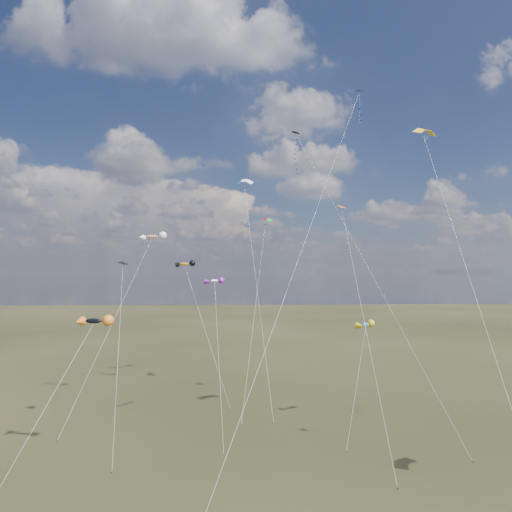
{
  "coord_description": "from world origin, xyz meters",
  "views": [
    {
      "loc": [
        -2.63,
        -36.87,
        17.08
      ],
      "look_at": [
        0.0,
        18.0,
        19.0
      ],
      "focal_mm": 32.0,
      "sensor_mm": 36.0,
      "label": 1
    }
  ],
  "objects": [
    {
      "name": "novelty_black_orange",
      "position": [
        -15.8,
        6.62,
        12.47
      ],
      "size": [
        6.65,
        8.47,
        13.05
      ],
      "color": "black",
      "rests_on": "ground"
    },
    {
      "name": "parafoil_tricolor",
      "position": [
        1.74,
        27.49,
        24.38
      ],
      "size": [
        4.68,
        14.26,
        25.08
      ],
      "color": "yellow",
      "rests_on": "ground"
    },
    {
      "name": "diamond_black_high",
      "position": [
        7.22,
        26.83,
        32.32
      ],
      "size": [
        13.2,
        25.77,
        37.61
      ],
      "color": "black",
      "rests_on": "ground"
    },
    {
      "name": "diamond_black_mid",
      "position": [
        -14.28,
        10.76,
        13.6
      ],
      "size": [
        2.34,
        10.93,
        18.2
      ],
      "color": "black",
      "rests_on": "ground"
    },
    {
      "name": "novelty_orange_black",
      "position": [
        -10.02,
        31.54,
        18.19
      ],
      "size": [
        8.47,
        12.25,
        18.81
      ],
      "color": "orange",
      "rests_on": "ground"
    },
    {
      "name": "ground",
      "position": [
        0.0,
        0.0,
        0.0
      ],
      "size": [
        400.0,
        400.0,
        0.0
      ],
      "primitive_type": "plane",
      "color": "black",
      "rests_on": "ground"
    },
    {
      "name": "novelty_blue_yellow",
      "position": [
        12.38,
        14.73,
        11.02
      ],
      "size": [
        5.58,
        9.48,
        11.58
      ],
      "color": "blue",
      "rests_on": "ground"
    },
    {
      "name": "novelty_white_purple",
      "position": [
        -4.83,
        14.89,
        16.0
      ],
      "size": [
        2.39,
        10.08,
        16.46
      ],
      "color": "white",
      "rests_on": "ground"
    },
    {
      "name": "diamond_navy_tall",
      "position": [
        11.69,
        17.92,
        34.69
      ],
      "size": [
        19.14,
        27.59,
        40.73
      ],
      "color": "#101D49",
      "rests_on": "ground"
    },
    {
      "name": "diamond_orange_center",
      "position": [
        10.85,
        14.36,
        18.09
      ],
      "size": [
        1.49,
        22.26,
        25.6
      ],
      "color": "orange",
      "rests_on": "ground"
    },
    {
      "name": "novelty_redwhite_stripe",
      "position": [
        -13.47,
        23.42,
        21.66
      ],
      "size": [
        8.81,
        13.94,
        22.32
      ],
      "color": "red",
      "rests_on": "ground"
    },
    {
      "name": "parafoil_yellow",
      "position": [
        17.48,
        9.74,
        32.0
      ],
      "size": [
        6.46,
        29.17,
        32.82
      ],
      "color": "yellow",
      "rests_on": "ground"
    },
    {
      "name": "parafoil_blue_white",
      "position": [
        -1.09,
        30.75,
        30.59
      ],
      "size": [
        4.33,
        17.07,
        31.39
      ],
      "color": "blue",
      "rests_on": "ground"
    }
  ]
}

